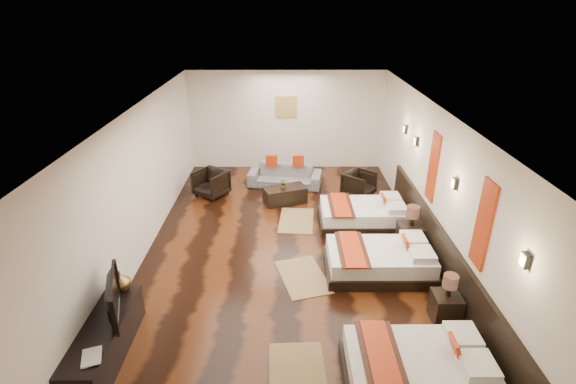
{
  "coord_description": "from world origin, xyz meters",
  "views": [
    {
      "loc": [
        -0.01,
        -7.03,
        4.55
      ],
      "look_at": [
        0.03,
        0.52,
        1.1
      ],
      "focal_mm": 26.41,
      "sensor_mm": 36.0,
      "label": 1
    }
  ],
  "objects_px": {
    "tv": "(108,298)",
    "sofa": "(285,176)",
    "bed_near": "(419,367)",
    "coffee_table": "(285,195)",
    "bed_far": "(364,214)",
    "nightstand_a": "(446,304)",
    "figurine": "(120,281)",
    "bed_mid": "(380,260)",
    "armchair_right": "(359,184)",
    "nightstand_b": "(410,234)",
    "table_plant": "(284,183)",
    "book": "(81,360)",
    "tv_console": "(105,341)",
    "armchair_left": "(211,183)"
  },
  "relations": [
    {
      "from": "tv",
      "to": "sofa",
      "type": "bearing_deg",
      "value": -40.73
    },
    {
      "from": "bed_near",
      "to": "coffee_table",
      "type": "distance_m",
      "value": 5.62
    },
    {
      "from": "bed_far",
      "to": "coffee_table",
      "type": "relative_size",
      "value": 1.89
    },
    {
      "from": "nightstand_a",
      "to": "figurine",
      "type": "height_order",
      "value": "figurine"
    },
    {
      "from": "sofa",
      "to": "bed_far",
      "type": "bearing_deg",
      "value": -42.21
    },
    {
      "from": "bed_mid",
      "to": "armchair_right",
      "type": "relative_size",
      "value": 2.76
    },
    {
      "from": "bed_near",
      "to": "nightstand_b",
      "type": "bearing_deg",
      "value": 77.0
    },
    {
      "from": "bed_near",
      "to": "table_plant",
      "type": "distance_m",
      "value": 5.62
    },
    {
      "from": "nightstand_a",
      "to": "table_plant",
      "type": "height_order",
      "value": "nightstand_a"
    },
    {
      "from": "bed_mid",
      "to": "nightstand_b",
      "type": "relative_size",
      "value": 2.08
    },
    {
      "from": "tv",
      "to": "table_plant",
      "type": "height_order",
      "value": "tv"
    },
    {
      "from": "tv",
      "to": "coffee_table",
      "type": "relative_size",
      "value": 1.0
    },
    {
      "from": "bed_near",
      "to": "nightstand_b",
      "type": "xyz_separation_m",
      "value": [
        0.75,
        3.25,
        0.08
      ]
    },
    {
      "from": "figurine",
      "to": "armchair_right",
      "type": "bearing_deg",
      "value": 46.25
    },
    {
      "from": "book",
      "to": "nightstand_b",
      "type": "bearing_deg",
      "value": 34.7
    },
    {
      "from": "nightstand_a",
      "to": "nightstand_b",
      "type": "xyz_separation_m",
      "value": [
        0.0,
        2.09,
        0.04
      ]
    },
    {
      "from": "nightstand_b",
      "to": "armchair_right",
      "type": "distance_m",
      "value": 2.55
    },
    {
      "from": "tv_console",
      "to": "nightstand_a",
      "type": "bearing_deg",
      "value": 8.42
    },
    {
      "from": "figurine",
      "to": "armchair_left",
      "type": "bearing_deg",
      "value": 82.48
    },
    {
      "from": "bed_near",
      "to": "tv_console",
      "type": "height_order",
      "value": "bed_near"
    },
    {
      "from": "book",
      "to": "sofa",
      "type": "height_order",
      "value": "book"
    },
    {
      "from": "nightstand_a",
      "to": "book",
      "type": "distance_m",
      "value": 5.13
    },
    {
      "from": "tv_console",
      "to": "tv",
      "type": "relative_size",
      "value": 1.81
    },
    {
      "from": "nightstand_b",
      "to": "figurine",
      "type": "xyz_separation_m",
      "value": [
        -4.95,
        -2.04,
        0.38
      ]
    },
    {
      "from": "tv_console",
      "to": "armchair_right",
      "type": "bearing_deg",
      "value": 50.76
    },
    {
      "from": "bed_mid",
      "to": "coffee_table",
      "type": "bearing_deg",
      "value": 120.73
    },
    {
      "from": "bed_mid",
      "to": "armchair_right",
      "type": "xyz_separation_m",
      "value": [
        0.13,
        3.3,
        0.07
      ]
    },
    {
      "from": "armchair_left",
      "to": "coffee_table",
      "type": "relative_size",
      "value": 0.73
    },
    {
      "from": "tv_console",
      "to": "armchair_left",
      "type": "distance_m",
      "value": 5.37
    },
    {
      "from": "sofa",
      "to": "bed_near",
      "type": "bearing_deg",
      "value": -65.66
    },
    {
      "from": "figurine",
      "to": "armchair_left",
      "type": "distance_m",
      "value": 4.62
    },
    {
      "from": "tv_console",
      "to": "armchair_right",
      "type": "relative_size",
      "value": 2.59
    },
    {
      "from": "nightstand_b",
      "to": "coffee_table",
      "type": "height_order",
      "value": "nightstand_b"
    },
    {
      "from": "bed_near",
      "to": "book",
      "type": "bearing_deg",
      "value": -177.69
    },
    {
      "from": "bed_mid",
      "to": "armchair_left",
      "type": "xyz_separation_m",
      "value": [
        -3.59,
        3.34,
        0.08
      ]
    },
    {
      "from": "bed_far",
      "to": "tv",
      "type": "bearing_deg",
      "value": -139.31
    },
    {
      "from": "book",
      "to": "table_plant",
      "type": "bearing_deg",
      "value": 66.09
    },
    {
      "from": "bed_far",
      "to": "coffee_table",
      "type": "height_order",
      "value": "bed_far"
    },
    {
      "from": "nightstand_b",
      "to": "bed_mid",
      "type": "bearing_deg",
      "value": -132.34
    },
    {
      "from": "figurine",
      "to": "bed_far",
      "type": "bearing_deg",
      "value": 35.69
    },
    {
      "from": "sofa",
      "to": "tv",
      "type": "bearing_deg",
      "value": -103.63
    },
    {
      "from": "bed_mid",
      "to": "figurine",
      "type": "distance_m",
      "value": 4.39
    },
    {
      "from": "bed_near",
      "to": "bed_far",
      "type": "distance_m",
      "value": 4.23
    },
    {
      "from": "tv",
      "to": "bed_near",
      "type": "bearing_deg",
      "value": -116.99
    },
    {
      "from": "bed_mid",
      "to": "bed_far",
      "type": "distance_m",
      "value": 1.79
    },
    {
      "from": "tv",
      "to": "armchair_left",
      "type": "distance_m",
      "value": 5.17
    },
    {
      "from": "book",
      "to": "table_plant",
      "type": "relative_size",
      "value": 1.29
    },
    {
      "from": "tv",
      "to": "armchair_right",
      "type": "height_order",
      "value": "tv"
    },
    {
      "from": "tv_console",
      "to": "figurine",
      "type": "xyz_separation_m",
      "value": [
        0.0,
        0.78,
        0.43
      ]
    },
    {
      "from": "bed_mid",
      "to": "armchair_right",
      "type": "height_order",
      "value": "bed_mid"
    }
  ]
}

